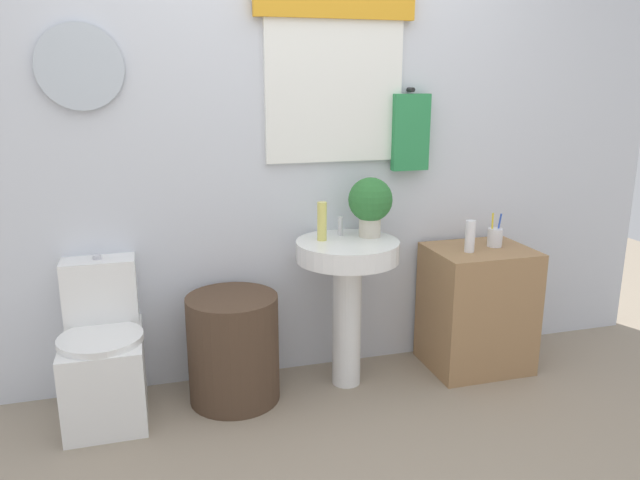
% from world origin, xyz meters
% --- Properties ---
extents(back_wall, '(4.40, 0.18, 2.60)m').
position_xyz_m(back_wall, '(0.00, 1.15, 1.31)').
color(back_wall, silver).
rests_on(back_wall, ground_plane).
extents(toilet, '(0.38, 0.51, 0.76)m').
position_xyz_m(toilet, '(-0.96, 0.88, 0.29)').
color(toilet, white).
rests_on(toilet, ground_plane).
extents(laundry_hamper, '(0.45, 0.45, 0.54)m').
position_xyz_m(laundry_hamper, '(-0.35, 0.85, 0.27)').
color(laundry_hamper, '#4C3828').
rests_on(laundry_hamper, ground_plane).
extents(pedestal_sink, '(0.52, 0.52, 0.78)m').
position_xyz_m(pedestal_sink, '(0.24, 0.85, 0.59)').
color(pedestal_sink, white).
rests_on(pedestal_sink, ground_plane).
extents(faucet, '(0.03, 0.03, 0.10)m').
position_xyz_m(faucet, '(0.24, 0.97, 0.83)').
color(faucet, silver).
rests_on(faucet, pedestal_sink).
extents(wooden_cabinet, '(0.54, 0.44, 0.68)m').
position_xyz_m(wooden_cabinet, '(1.00, 0.85, 0.34)').
color(wooden_cabinet, '#9E754C').
rests_on(wooden_cabinet, ground_plane).
extents(soap_bottle, '(0.05, 0.05, 0.20)m').
position_xyz_m(soap_bottle, '(0.12, 0.90, 0.88)').
color(soap_bottle, '#DBD166').
rests_on(soap_bottle, pedestal_sink).
extents(potted_plant, '(0.23, 0.23, 0.31)m').
position_xyz_m(potted_plant, '(0.38, 0.91, 0.96)').
color(potted_plant, beige).
rests_on(potted_plant, pedestal_sink).
extents(lotion_bottle, '(0.05, 0.05, 0.17)m').
position_xyz_m(lotion_bottle, '(0.91, 0.81, 0.77)').
color(lotion_bottle, white).
rests_on(lotion_bottle, wooden_cabinet).
extents(toothbrush_cup, '(0.08, 0.08, 0.19)m').
position_xyz_m(toothbrush_cup, '(1.09, 0.87, 0.74)').
color(toothbrush_cup, silver).
rests_on(toothbrush_cup, wooden_cabinet).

